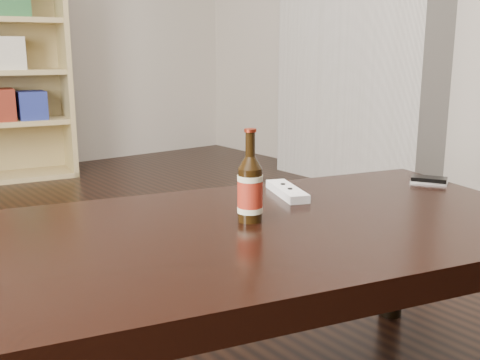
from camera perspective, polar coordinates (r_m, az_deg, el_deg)
bookshelf at (r=4.19m, az=-22.77°, el=10.50°), size 0.84×0.50×1.47m
coffee_table at (r=1.36m, az=4.77°, el=-6.77°), size 1.44×1.06×0.49m
beer_bottle at (r=1.32m, az=1.03°, el=-0.94°), size 0.07×0.07×0.22m
phone at (r=1.80m, az=18.67°, el=-0.02°), size 0.10×0.12×0.02m
remote at (r=1.57m, az=4.80°, el=-1.13°), size 0.13×0.21×0.03m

